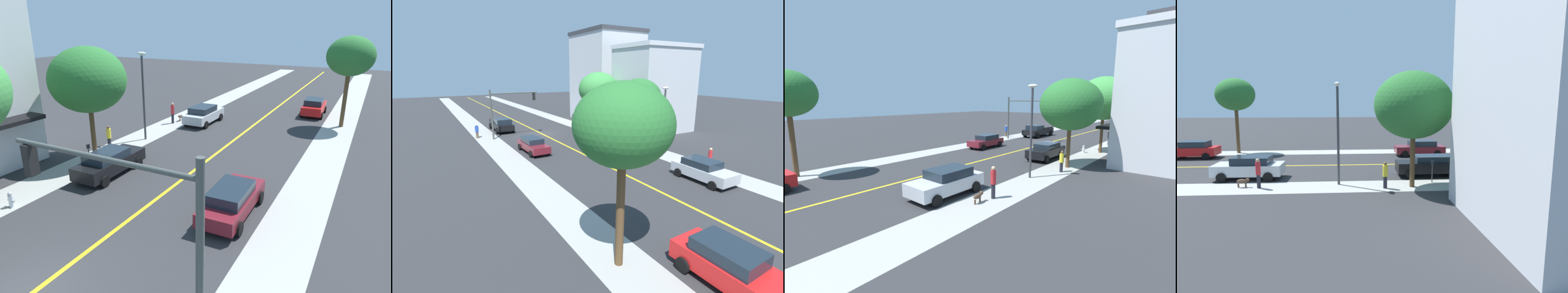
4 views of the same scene
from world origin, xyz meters
The scene contains 19 objects.
ground_plane centered at (0.00, 0.00, 0.00)m, with size 140.00×140.00×0.00m, color #2D2D30.
sidewalk_right centered at (6.64, 0.00, 0.00)m, with size 2.63×126.00×0.01m, color #9E9E99.
road_centerline_stripe centered at (0.00, 0.00, 0.00)m, with size 0.20×126.00×0.00m, color yellow.
street_tree_left_near centered at (-6.94, 10.64, 5.07)m, with size 4.79×4.79×7.12m.
street_tree_right_corner centered at (-7.09, 2.49, 5.57)m, with size 5.12×5.12×7.76m.
street_tree_left_far centered at (6.78, 25.84, 5.85)m, with size 3.76×3.76×7.48m.
fire_hydrant centered at (-5.77, 3.59, 0.38)m, with size 0.44×0.24×0.78m.
parking_meter centered at (-5.99, 9.12, 0.95)m, with size 0.12×0.18×1.45m.
traffic_light_mast centered at (4.22, 0.18, 3.94)m, with size 5.72×0.32×5.83m.
street_lamp centered at (-6.11, 15.23, 4.00)m, with size 0.70×0.36×6.49m.
red_sedan_right_curb centered at (3.94, 28.91, 0.83)m, with size 2.12×4.43×1.60m.
maroon_sedan_right_curb centered at (3.93, 7.77, 0.77)m, with size 2.04×4.73×1.47m.
silver_sedan_left_curb centered at (-4.18, 21.37, 0.82)m, with size 2.14×4.57×1.55m.
black_sedan_left_curb centered at (-4.11, 8.81, 0.78)m, with size 2.00×4.71×1.46m.
black_pickup_truck centered at (3.94, -4.49, 0.89)m, with size 2.38×6.00×1.76m.
pedestrian_blue_shirt centered at (7.62, -1.50, 0.89)m, with size 0.39×0.39×1.71m.
pedestrian_yellow_shirt centered at (-7.17, 12.35, 0.88)m, with size 0.32×0.32×1.65m.
pedestrian_red_shirt centered at (-6.61, 20.11, 1.01)m, with size 0.30×0.30×1.85m.
small_dog centered at (-6.39, 21.14, 0.39)m, with size 0.33×0.78×0.58m.
Camera 4 is at (-26.11, 14.42, 5.45)m, focal length 29.31 mm.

